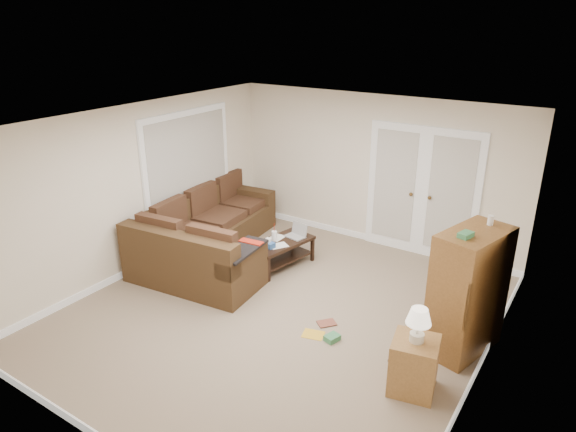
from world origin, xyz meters
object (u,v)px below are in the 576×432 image
Objects in this scene: tv_armoire at (468,291)px; side_cabinet at (414,361)px; sectional_sofa at (206,239)px; coffee_table at (282,252)px.

tv_armoire reaches higher than side_cabinet.
coffee_table is (1.11, 0.47, -0.12)m from sectional_sofa.
side_cabinet is (2.71, -1.61, 0.12)m from coffee_table.
sectional_sofa is 1.89× the size of tv_armoire.
coffee_table is at bearing 137.98° from side_cabinet.
side_cabinet is at bearing -19.33° from coffee_table.
sectional_sofa is at bearing -145.75° from coffee_table.
side_cabinet is (3.82, -1.14, -0.01)m from sectional_sofa.
tv_armoire is (2.92, -0.59, 0.52)m from coffee_table.
side_cabinet is at bearing -22.32° from sectional_sofa.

